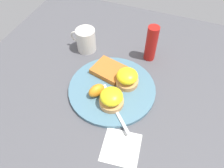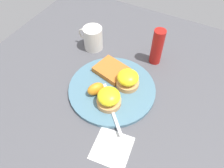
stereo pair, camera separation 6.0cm
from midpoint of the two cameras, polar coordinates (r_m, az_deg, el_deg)
The scene contains 10 objects.
ground_plane at distance 0.78m, azimuth 2.19°, elevation -1.69°, with size 1.10×1.10×0.00m, color #4C4C51.
plate at distance 0.78m, azimuth 2.20°, elevation -1.37°, with size 0.31×0.31×0.01m, color slate.
sandwich_benedict_left at distance 0.71m, azimuth 1.59°, elevation -3.85°, with size 0.08×0.08×0.06m.
sandwich_benedict_right at distance 0.76m, azimuth 6.38°, elevation 1.12°, with size 0.08×0.08×0.06m.
hashbrown_patty at distance 0.81m, azimuth 1.93°, elevation 3.64°, with size 0.11×0.09×0.02m, color #B96827.
orange_wedge at distance 0.74m, azimuth -2.00°, elevation -1.39°, with size 0.06×0.04×0.04m, color orange.
fork at distance 0.73m, azimuth 1.78°, elevation -5.46°, with size 0.16×0.16×0.00m.
cup at distance 0.91m, azimuth -3.14°, elevation 11.80°, with size 0.11×0.08×0.10m.
napkin at distance 0.67m, azimuth 2.63°, elevation -16.47°, with size 0.11×0.11×0.00m, color white.
condiment_bottle at distance 0.85m, azimuth 13.72°, elevation 9.31°, with size 0.04×0.04×0.15m, color #B21914.
Camera 2 is at (-0.23, 0.42, 0.62)m, focal length 35.00 mm.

